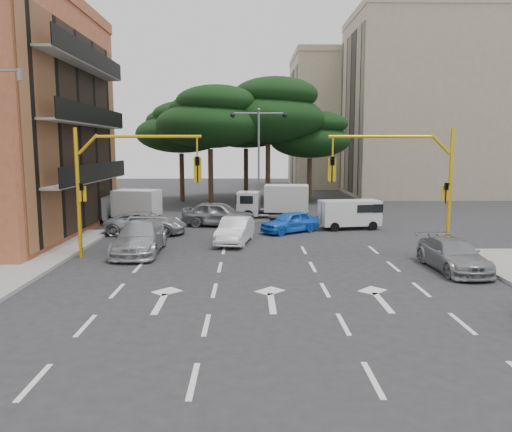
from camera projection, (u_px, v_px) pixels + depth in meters
The scene contains 21 objects.
ground at pixel (266, 267), 21.47m from camera, with size 120.00×120.00×0.00m, color #28282B.
median_strip at pixel (259, 215), 37.30m from camera, with size 1.40×6.00×0.15m, color gray.
apartment_beige_near at pixel (446, 106), 52.16m from camera, with size 20.20×12.15×18.70m.
apartment_beige_far at pixel (355, 121), 64.08m from camera, with size 16.20×12.15×16.70m.
pine_left_near at pixel (211, 117), 42.10m from camera, with size 9.15×9.15×10.23m.
pine_center at pixel (269, 111), 44.06m from camera, with size 9.98×9.98×11.16m.
pine_left_far at pixel (182, 127), 46.11m from camera, with size 8.32×8.32×9.30m.
pine_right at pixel (311, 135), 46.39m from camera, with size 7.49×7.49×8.37m.
pine_back at pixel (246, 121), 49.07m from camera, with size 9.15×9.15×10.23m.
signal_mast_right at pixel (412, 174), 23.00m from camera, with size 5.79×0.37×6.00m.
signal_mast_left at pixel (116, 174), 22.80m from camera, with size 5.79×0.37×6.00m.
street_lamp_center at pixel (259, 143), 36.56m from camera, with size 4.16×0.36×7.77m.
car_white_hatch at pixel (235, 230), 26.71m from camera, with size 1.45×4.16×1.37m, color silver.
car_blue_compact at pixel (290, 222), 30.02m from camera, with size 1.52×3.78×1.29m, color blue.
car_silver_wagon at pixel (140, 238), 24.20m from camera, with size 2.13×5.24×1.52m, color #ABAEB3.
car_silver_cross_a at pixel (146, 223), 29.39m from camera, with size 2.19×4.74×1.32m, color #ACAFB5.
car_silver_cross_b at pixel (219, 214), 32.37m from camera, with size 1.90×4.73×1.61m, color gray.
car_silver_parked at pixel (453, 255), 20.84m from camera, with size 1.83×4.50×1.31m, color gray.
van_white at pixel (350, 214), 31.30m from camera, with size 1.67×3.69×1.84m, color silver, non-canonical shape.
box_truck_a at pixel (125, 207), 33.23m from camera, with size 1.97×4.68×2.30m, color silver, non-canonical shape.
box_truck_b at pixel (273, 202), 35.08m from camera, with size 2.12×5.04×2.48m, color silver, non-canonical shape.
Camera 1 is at (-0.77, -20.95, 5.15)m, focal length 35.00 mm.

